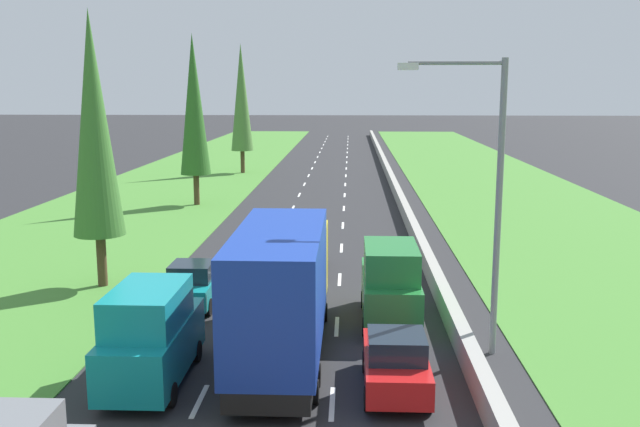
{
  "coord_description": "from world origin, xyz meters",
  "views": [
    {
      "loc": [
        2.18,
        -2.05,
        8.14
      ],
      "look_at": [
        0.32,
        40.38,
        0.48
      ],
      "focal_mm": 39.19,
      "sensor_mm": 36.0,
      "label": 1
    }
  ],
  "objects_px": {
    "poplar_tree_third": "(194,105)",
    "blue_box_truck_centre_lane": "(283,289)",
    "teal_hatchback_left_lane": "(194,284)",
    "grey_hatchback_centre_lane": "(303,254)",
    "street_light_mast": "(488,187)",
    "red_hatchback_right_lane_second": "(396,362)",
    "teal_van_left_lane": "(151,335)",
    "poplar_tree_second": "(94,125)",
    "poplar_tree_fourth": "(241,98)",
    "green_van_right_lane": "(390,284)"
  },
  "relations": [
    {
      "from": "red_hatchback_right_lane_second",
      "to": "poplar_tree_third",
      "type": "distance_m",
      "value": 33.03
    },
    {
      "from": "red_hatchback_right_lane_second",
      "to": "blue_box_truck_centre_lane",
      "type": "bearing_deg",
      "value": 145.45
    },
    {
      "from": "grey_hatchback_centre_lane",
      "to": "poplar_tree_second",
      "type": "height_order",
      "value": "poplar_tree_second"
    },
    {
      "from": "street_light_mast",
      "to": "poplar_tree_third",
      "type": "bearing_deg",
      "value": 118.69
    },
    {
      "from": "teal_hatchback_left_lane",
      "to": "street_light_mast",
      "type": "xyz_separation_m",
      "value": [
        9.97,
        -4.34,
        4.4
      ]
    },
    {
      "from": "teal_van_left_lane",
      "to": "poplar_tree_second",
      "type": "bearing_deg",
      "value": 116.82
    },
    {
      "from": "street_light_mast",
      "to": "teal_hatchback_left_lane",
      "type": "bearing_deg",
      "value": 156.49
    },
    {
      "from": "street_light_mast",
      "to": "red_hatchback_right_lane_second",
      "type": "bearing_deg",
      "value": -134.0
    },
    {
      "from": "blue_box_truck_centre_lane",
      "to": "green_van_right_lane",
      "type": "relative_size",
      "value": 1.92
    },
    {
      "from": "green_van_right_lane",
      "to": "poplar_tree_fourth",
      "type": "bearing_deg",
      "value": 105.32
    },
    {
      "from": "teal_van_left_lane",
      "to": "red_hatchback_right_lane_second",
      "type": "height_order",
      "value": "teal_van_left_lane"
    },
    {
      "from": "poplar_tree_fourth",
      "to": "street_light_mast",
      "type": "height_order",
      "value": "poplar_tree_fourth"
    },
    {
      "from": "street_light_mast",
      "to": "blue_box_truck_centre_lane",
      "type": "bearing_deg",
      "value": -173.56
    },
    {
      "from": "teal_hatchback_left_lane",
      "to": "blue_box_truck_centre_lane",
      "type": "distance_m",
      "value": 6.48
    },
    {
      "from": "red_hatchback_right_lane_second",
      "to": "grey_hatchback_centre_lane",
      "type": "distance_m",
      "value": 12.79
    },
    {
      "from": "teal_hatchback_left_lane",
      "to": "red_hatchback_right_lane_second",
      "type": "distance_m",
      "value": 10.19
    },
    {
      "from": "teal_van_left_lane",
      "to": "poplar_tree_third",
      "type": "height_order",
      "value": "poplar_tree_third"
    },
    {
      "from": "teal_van_left_lane",
      "to": "teal_hatchback_left_lane",
      "type": "bearing_deg",
      "value": 93.24
    },
    {
      "from": "teal_van_left_lane",
      "to": "green_van_right_lane",
      "type": "bearing_deg",
      "value": 38.25
    },
    {
      "from": "poplar_tree_third",
      "to": "blue_box_truck_centre_lane",
      "type": "bearing_deg",
      "value": -72.53
    },
    {
      "from": "street_light_mast",
      "to": "poplar_tree_fourth",
      "type": "bearing_deg",
      "value": 107.53
    },
    {
      "from": "poplar_tree_fourth",
      "to": "poplar_tree_second",
      "type": "bearing_deg",
      "value": -89.76
    },
    {
      "from": "teal_hatchback_left_lane",
      "to": "green_van_right_lane",
      "type": "bearing_deg",
      "value": -12.23
    },
    {
      "from": "teal_van_left_lane",
      "to": "poplar_tree_third",
      "type": "relative_size",
      "value": 0.41
    },
    {
      "from": "poplar_tree_fourth",
      "to": "teal_hatchback_left_lane",
      "type": "bearing_deg",
      "value": -83.77
    },
    {
      "from": "grey_hatchback_centre_lane",
      "to": "red_hatchback_right_lane_second",
      "type": "bearing_deg",
      "value": -74.88
    },
    {
      "from": "blue_box_truck_centre_lane",
      "to": "poplar_tree_second",
      "type": "distance_m",
      "value": 11.99
    },
    {
      "from": "grey_hatchback_centre_lane",
      "to": "teal_van_left_lane",
      "type": "bearing_deg",
      "value": -105.71
    },
    {
      "from": "grey_hatchback_centre_lane",
      "to": "blue_box_truck_centre_lane",
      "type": "bearing_deg",
      "value": -89.63
    },
    {
      "from": "blue_box_truck_centre_lane",
      "to": "poplar_tree_third",
      "type": "distance_m",
      "value": 29.63
    },
    {
      "from": "grey_hatchback_centre_lane",
      "to": "street_light_mast",
      "type": "height_order",
      "value": "street_light_mast"
    },
    {
      "from": "teal_hatchback_left_lane",
      "to": "poplar_tree_third",
      "type": "relative_size",
      "value": 0.33
    },
    {
      "from": "teal_hatchback_left_lane",
      "to": "poplar_tree_fourth",
      "type": "xyz_separation_m",
      "value": [
        -4.54,
        41.61,
        6.35
      ]
    },
    {
      "from": "blue_box_truck_centre_lane",
      "to": "green_van_right_lane",
      "type": "xyz_separation_m",
      "value": [
        3.42,
        3.45,
        -0.78
      ]
    },
    {
      "from": "red_hatchback_right_lane_second",
      "to": "blue_box_truck_centre_lane",
      "type": "xyz_separation_m",
      "value": [
        -3.27,
        2.25,
        1.35
      ]
    },
    {
      "from": "teal_hatchback_left_lane",
      "to": "poplar_tree_third",
      "type": "distance_m",
      "value": 24.17
    },
    {
      "from": "teal_hatchback_left_lane",
      "to": "street_light_mast",
      "type": "distance_m",
      "value": 11.73
    },
    {
      "from": "teal_van_left_lane",
      "to": "grey_hatchback_centre_lane",
      "type": "relative_size",
      "value": 1.26
    },
    {
      "from": "teal_van_left_lane",
      "to": "poplar_tree_fourth",
      "type": "bearing_deg",
      "value": 95.8
    },
    {
      "from": "poplar_tree_second",
      "to": "teal_van_left_lane",
      "type": "bearing_deg",
      "value": -63.18
    },
    {
      "from": "teal_van_left_lane",
      "to": "blue_box_truck_centre_lane",
      "type": "bearing_deg",
      "value": 29.76
    },
    {
      "from": "red_hatchback_right_lane_second",
      "to": "grey_hatchback_centre_lane",
      "type": "xyz_separation_m",
      "value": [
        -3.34,
        12.35,
        0.0
      ]
    },
    {
      "from": "green_van_right_lane",
      "to": "poplar_tree_second",
      "type": "relative_size",
      "value": 0.44
    },
    {
      "from": "red_hatchback_right_lane_second",
      "to": "green_van_right_lane",
      "type": "xyz_separation_m",
      "value": [
        0.15,
        5.7,
        0.56
      ]
    },
    {
      "from": "teal_van_left_lane",
      "to": "red_hatchback_right_lane_second",
      "type": "bearing_deg",
      "value": -2.32
    },
    {
      "from": "green_van_right_lane",
      "to": "blue_box_truck_centre_lane",
      "type": "bearing_deg",
      "value": -134.8
    },
    {
      "from": "red_hatchback_right_lane_second",
      "to": "poplar_tree_second",
      "type": "height_order",
      "value": "poplar_tree_second"
    },
    {
      "from": "teal_van_left_lane",
      "to": "grey_hatchback_centre_lane",
      "type": "distance_m",
      "value": 12.55
    },
    {
      "from": "grey_hatchback_centre_lane",
      "to": "poplar_tree_second",
      "type": "bearing_deg",
      "value": -162.22
    },
    {
      "from": "teal_hatchback_left_lane",
      "to": "grey_hatchback_centre_lane",
      "type": "distance_m",
      "value": 6.33
    }
  ]
}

